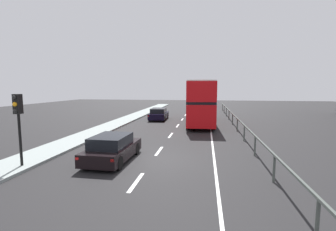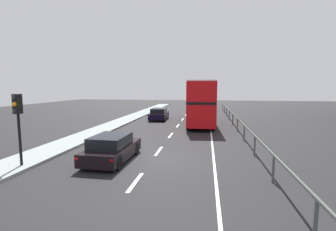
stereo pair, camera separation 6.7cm
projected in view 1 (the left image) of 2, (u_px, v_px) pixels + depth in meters
ground_plane at (154, 159)px, 12.95m from camera, size 73.49×120.00×0.10m
near_sidewalk_kerb at (45, 152)px, 13.89m from camera, size 2.24×80.00×0.14m
lane_paint_markings at (197, 130)px, 21.42m from camera, size 3.32×46.00×0.01m
bridge_side_railing at (237, 121)px, 20.86m from camera, size 0.10×42.00×1.14m
double_decker_bus_red at (200, 101)px, 25.58m from camera, size 3.04×11.58×4.37m
hatchback_car_near at (112, 148)px, 12.48m from camera, size 1.96×4.10×1.36m
traffic_signal_pole at (18, 112)px, 11.06m from camera, size 0.30×0.42×3.32m
sedan_car_ahead at (159, 114)px, 28.47m from camera, size 1.98×4.36×1.35m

